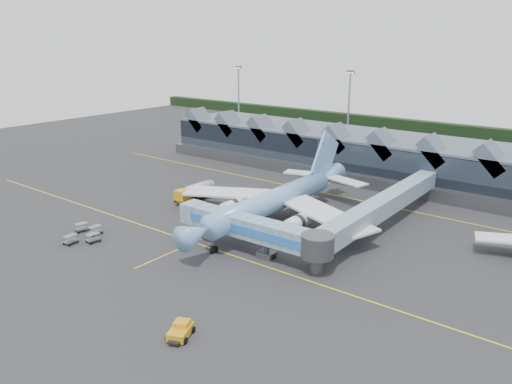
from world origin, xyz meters
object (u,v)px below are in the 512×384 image
Objects in this scene: main_airliner at (277,199)px; pushback_tug at (180,331)px; jet_bridge at (260,231)px; fuel_truck at (196,191)px.

main_airliner reaches higher than pushback_tug.
fuel_truck is (-26.37, 13.42, -2.01)m from jet_bridge.
main_airliner is at bearing 86.57° from pushback_tug.
jet_bridge is 29.66m from fuel_truck.
pushback_tug is (5.98, -22.29, -3.16)m from jet_bridge.
pushback_tug is (12.28, -35.40, -3.53)m from main_airliner.
main_airliner reaches higher than fuel_truck.
jet_bridge reaches higher than pushback_tug.
jet_bridge is at bearing 82.46° from pushback_tug.
jet_bridge is at bearing -27.24° from fuel_truck.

